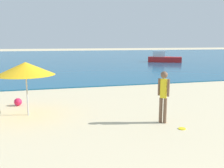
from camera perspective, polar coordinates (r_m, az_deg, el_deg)
water at (r=43.99m, az=-12.21°, el=6.24°), size 160.00×60.00×0.06m
person_standing at (r=8.05m, az=12.00°, el=-2.29°), size 0.29×0.32×1.71m
frisbee at (r=7.86m, az=16.13°, el=-10.04°), size 0.22×0.22×0.03m
boat_near at (r=32.24m, az=11.98°, el=5.94°), size 4.35×3.08×1.42m
beach_ball at (r=10.91m, az=-21.23°, el=-3.95°), size 0.32×0.32×0.32m
beach_umbrella at (r=9.13m, az=-19.65°, el=3.44°), size 2.05×2.05×1.94m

